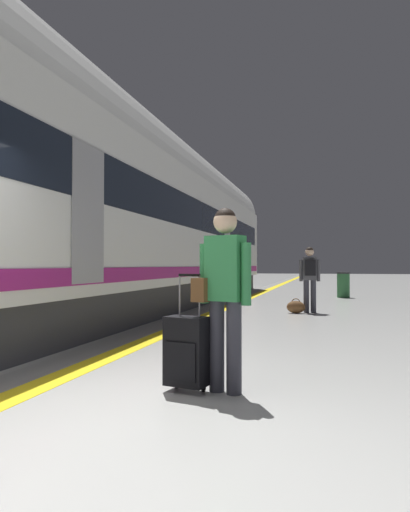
{
  "coord_description": "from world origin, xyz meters",
  "views": [
    {
      "loc": [
        1.95,
        -3.15,
        1.16
      ],
      "look_at": [
        -0.38,
        5.54,
        1.34
      ],
      "focal_mm": 32.06,
      "sensor_mm": 36.0,
      "label": 1
    }
  ],
  "objects_px": {
    "passenger_near": "(310,274)",
    "high_speed_train": "(123,210)",
    "waste_bin": "(343,285)",
    "duffel_bag_near": "(296,307)",
    "rolling_suitcase_foreground": "(186,351)",
    "traveller_foreground": "(224,285)"
  },
  "relations": [
    {
      "from": "high_speed_train",
      "to": "passenger_near",
      "type": "height_order",
      "value": "high_speed_train"
    },
    {
      "from": "high_speed_train",
      "to": "waste_bin",
      "type": "relative_size",
      "value": 30.54
    },
    {
      "from": "high_speed_train",
      "to": "traveller_foreground",
      "type": "xyz_separation_m",
      "value": [
        3.87,
        -6.11,
        -1.53
      ]
    },
    {
      "from": "traveller_foreground",
      "to": "rolling_suitcase_foreground",
      "type": "distance_m",
      "value": 0.69
    },
    {
      "from": "rolling_suitcase_foreground",
      "to": "waste_bin",
      "type": "xyz_separation_m",
      "value": [
        1.8,
        13.05,
        0.08
      ]
    },
    {
      "from": "passenger_near",
      "to": "rolling_suitcase_foreground",
      "type": "bearing_deg",
      "value": -96.47
    },
    {
      "from": "traveller_foreground",
      "to": "duffel_bag_near",
      "type": "distance_m",
      "value": 7.16
    },
    {
      "from": "traveller_foreground",
      "to": "waste_bin",
      "type": "distance_m",
      "value": 13.07
    },
    {
      "from": "traveller_foreground",
      "to": "passenger_near",
      "type": "distance_m",
      "value": 7.34
    },
    {
      "from": "rolling_suitcase_foreground",
      "to": "waste_bin",
      "type": "bearing_deg",
      "value": 82.15
    },
    {
      "from": "passenger_near",
      "to": "duffel_bag_near",
      "type": "bearing_deg",
      "value": -147.4
    },
    {
      "from": "rolling_suitcase_foreground",
      "to": "waste_bin",
      "type": "relative_size",
      "value": 1.19
    },
    {
      "from": "waste_bin",
      "to": "rolling_suitcase_foreground",
      "type": "bearing_deg",
      "value": -97.85
    },
    {
      "from": "rolling_suitcase_foreground",
      "to": "passenger_near",
      "type": "relative_size",
      "value": 0.67
    },
    {
      "from": "passenger_near",
      "to": "waste_bin",
      "type": "relative_size",
      "value": 1.76
    },
    {
      "from": "high_speed_train",
      "to": "passenger_near",
      "type": "relative_size",
      "value": 17.35
    },
    {
      "from": "traveller_foreground",
      "to": "rolling_suitcase_foreground",
      "type": "bearing_deg",
      "value": -167.84
    },
    {
      "from": "passenger_near",
      "to": "high_speed_train",
      "type": "bearing_deg",
      "value": -164.55
    },
    {
      "from": "high_speed_train",
      "to": "waste_bin",
      "type": "bearing_deg",
      "value": 52.14
    },
    {
      "from": "waste_bin",
      "to": "high_speed_train",
      "type": "bearing_deg",
      "value": -127.86
    },
    {
      "from": "high_speed_train",
      "to": "passenger_near",
      "type": "distance_m",
      "value": 4.8
    },
    {
      "from": "high_speed_train",
      "to": "rolling_suitcase_foreground",
      "type": "bearing_deg",
      "value": -60.22
    }
  ]
}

